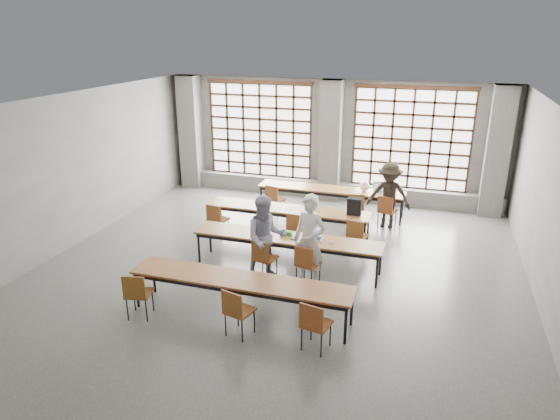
# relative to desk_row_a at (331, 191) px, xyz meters

# --- Properties ---
(floor) EXTENTS (11.00, 11.00, 0.00)m
(floor) POSITION_rel_desk_row_a_xyz_m (-0.32, -3.93, -0.66)
(floor) COLOR #4B4B48
(floor) RESTS_ON ground
(ceiling) EXTENTS (11.00, 11.00, 0.00)m
(ceiling) POSITION_rel_desk_row_a_xyz_m (-0.32, -3.93, 2.84)
(ceiling) COLOR silver
(ceiling) RESTS_ON floor
(wall_back) EXTENTS (10.00, 0.00, 10.00)m
(wall_back) POSITION_rel_desk_row_a_xyz_m (-0.32, 1.57, 1.09)
(wall_back) COLOR #595957
(wall_back) RESTS_ON floor
(wall_front) EXTENTS (10.00, 0.00, 10.00)m
(wall_front) POSITION_rel_desk_row_a_xyz_m (-0.32, -9.43, 1.09)
(wall_front) COLOR #595957
(wall_front) RESTS_ON floor
(wall_left) EXTENTS (0.00, 11.00, 11.00)m
(wall_left) POSITION_rel_desk_row_a_xyz_m (-5.32, -3.93, 1.09)
(wall_left) COLOR #595957
(wall_left) RESTS_ON floor
(wall_right) EXTENTS (0.00, 11.00, 11.00)m
(wall_right) POSITION_rel_desk_row_a_xyz_m (4.68, -3.93, 1.09)
(wall_right) COLOR #595957
(wall_right) RESTS_ON floor
(column_left) EXTENTS (0.60, 0.55, 3.50)m
(column_left) POSITION_rel_desk_row_a_xyz_m (-4.82, 1.29, 1.09)
(column_left) COLOR #5B5B58
(column_left) RESTS_ON floor
(column_mid) EXTENTS (0.60, 0.55, 3.50)m
(column_mid) POSITION_rel_desk_row_a_xyz_m (-0.32, 1.29, 1.09)
(column_mid) COLOR #5B5B58
(column_mid) RESTS_ON floor
(column_right) EXTENTS (0.60, 0.55, 3.50)m
(column_right) POSITION_rel_desk_row_a_xyz_m (4.18, 1.29, 1.09)
(column_right) COLOR #5B5B58
(column_right) RESTS_ON floor
(window_left) EXTENTS (3.32, 0.12, 3.00)m
(window_left) POSITION_rel_desk_row_a_xyz_m (-2.57, 1.49, 1.24)
(window_left) COLOR white
(window_left) RESTS_ON wall_back
(window_right) EXTENTS (3.32, 0.12, 3.00)m
(window_right) POSITION_rel_desk_row_a_xyz_m (1.93, 1.49, 1.24)
(window_right) COLOR white
(window_right) RESTS_ON wall_back
(sill_ledge) EXTENTS (9.80, 0.35, 0.50)m
(sill_ledge) POSITION_rel_desk_row_a_xyz_m (-0.32, 1.37, -0.41)
(sill_ledge) COLOR #5B5B58
(sill_ledge) RESTS_ON floor
(desk_row_a) EXTENTS (4.00, 0.70, 0.73)m
(desk_row_a) POSITION_rel_desk_row_a_xyz_m (0.00, 0.00, 0.00)
(desk_row_a) COLOR brown
(desk_row_a) RESTS_ON floor
(desk_row_b) EXTENTS (4.00, 0.70, 0.73)m
(desk_row_b) POSITION_rel_desk_row_a_xyz_m (-0.66, -1.88, 0.00)
(desk_row_b) COLOR brown
(desk_row_b) RESTS_ON floor
(desk_row_c) EXTENTS (4.00, 0.70, 0.73)m
(desk_row_c) POSITION_rel_desk_row_a_xyz_m (-0.16, -3.58, 0.00)
(desk_row_c) COLOR brown
(desk_row_c) RESTS_ON floor
(desk_row_d) EXTENTS (4.00, 0.70, 0.73)m
(desk_row_d) POSITION_rel_desk_row_a_xyz_m (-0.41, -5.61, 0.00)
(desk_row_d) COLOR brown
(desk_row_d) RESTS_ON floor
(chair_back_left) EXTENTS (0.52, 0.53, 0.88)m
(chair_back_left) POSITION_rel_desk_row_a_xyz_m (-1.42, -0.63, -0.13)
(chair_back_left) COLOR brown
(chair_back_left) RESTS_ON floor
(chair_back_mid) EXTENTS (0.46, 0.47, 0.88)m
(chair_back_mid) POSITION_rel_desk_row_a_xyz_m (0.81, -0.63, -0.13)
(chair_back_mid) COLOR brown
(chair_back_mid) RESTS_ON floor
(chair_back_right) EXTENTS (0.52, 0.52, 0.88)m
(chair_back_right) POSITION_rel_desk_row_a_xyz_m (1.58, -0.63, -0.13)
(chair_back_right) COLOR brown
(chair_back_right) RESTS_ON floor
(chair_mid_left) EXTENTS (0.48, 0.49, 0.88)m
(chair_mid_left) POSITION_rel_desk_row_a_xyz_m (-2.27, -2.51, -0.13)
(chair_mid_left) COLOR brown
(chair_mid_left) RESTS_ON floor
(chair_mid_centre) EXTENTS (0.46, 0.47, 0.88)m
(chair_mid_centre) POSITION_rel_desk_row_a_xyz_m (-0.27, -2.51, -0.13)
(chair_mid_centre) COLOR brown
(chair_mid_centre) RESTS_ON floor
(chair_mid_right) EXTENTS (0.50, 0.50, 0.88)m
(chair_mid_right) POSITION_rel_desk_row_a_xyz_m (1.12, -2.51, -0.13)
(chair_mid_right) COLOR brown
(chair_mid_right) RESTS_ON floor
(chair_front_left) EXTENTS (0.50, 0.50, 0.88)m
(chair_front_left) POSITION_rel_desk_row_a_xyz_m (-0.48, -4.21, -0.13)
(chair_front_left) COLOR brown
(chair_front_left) RESTS_ON floor
(chair_front_right) EXTENTS (0.52, 0.52, 0.88)m
(chair_front_right) POSITION_rel_desk_row_a_xyz_m (0.42, -4.21, -0.13)
(chair_front_right) COLOR brown
(chair_front_right) RESTS_ON floor
(chair_near_left) EXTENTS (0.50, 0.50, 0.88)m
(chair_near_left) POSITION_rel_desk_row_a_xyz_m (-2.09, -6.24, -0.13)
(chair_near_left) COLOR brown
(chair_near_left) RESTS_ON floor
(chair_near_mid) EXTENTS (0.51, 0.52, 0.88)m
(chair_near_mid) POSITION_rel_desk_row_a_xyz_m (-0.23, -6.24, -0.13)
(chair_near_mid) COLOR brown
(chair_near_mid) RESTS_ON floor
(chair_near_right) EXTENTS (0.50, 0.50, 0.88)m
(chair_near_right) POSITION_rel_desk_row_a_xyz_m (1.08, -6.24, -0.13)
(chair_near_right) COLOR brown
(chair_near_right) RESTS_ON floor
(student_male) EXTENTS (0.78, 0.62, 1.86)m
(student_male) POSITION_rel_desk_row_a_xyz_m (0.44, -4.08, 0.27)
(student_male) COLOR silver
(student_male) RESTS_ON floor
(student_female) EXTENTS (1.06, 0.97, 1.75)m
(student_female) POSITION_rel_desk_row_a_xyz_m (-0.46, -4.08, 0.21)
(student_female) COLOR #1A214F
(student_female) RESTS_ON floor
(student_back) EXTENTS (1.13, 0.69, 1.70)m
(student_back) POSITION_rel_desk_row_a_xyz_m (1.60, -0.50, 0.19)
(student_back) COLOR black
(student_back) RESTS_ON floor
(laptop_front) EXTENTS (0.39, 0.34, 0.26)m
(laptop_front) POSITION_rel_desk_row_a_xyz_m (0.38, -3.47, 0.13)
(laptop_front) COLOR #BDBCC2
(laptop_front) RESTS_ON desk_row_c
(laptop_back) EXTENTS (0.46, 0.43, 0.26)m
(laptop_back) POSITION_rel_desk_row_a_xyz_m (1.32, 0.10, 0.13)
(laptop_back) COLOR #ADADB1
(laptop_back) RESTS_ON desk_row_a
(mouse) EXTENTS (0.10, 0.06, 0.04)m
(mouse) POSITION_rel_desk_row_a_xyz_m (0.79, -3.60, 0.08)
(mouse) COLOR white
(mouse) RESTS_ON desk_row_c
(green_box) EXTENTS (0.26, 0.11, 0.09)m
(green_box) POSITION_rel_desk_row_a_xyz_m (-0.21, -3.50, 0.11)
(green_box) COLOR #2C8831
(green_box) RESTS_ON desk_row_c
(phone) EXTENTS (0.14, 0.07, 0.01)m
(phone) POSITION_rel_desk_row_a_xyz_m (0.02, -3.68, 0.07)
(phone) COLOR black
(phone) RESTS_ON desk_row_c
(paper_sheet_b) EXTENTS (0.32, 0.25, 0.00)m
(paper_sheet_b) POSITION_rel_desk_row_a_xyz_m (-0.96, -1.93, 0.07)
(paper_sheet_b) COLOR white
(paper_sheet_b) RESTS_ON desk_row_b
(paper_sheet_c) EXTENTS (0.36, 0.32, 0.00)m
(paper_sheet_c) POSITION_rel_desk_row_a_xyz_m (-0.56, -1.88, 0.07)
(paper_sheet_c) COLOR silver
(paper_sheet_c) RESTS_ON desk_row_b
(backpack) EXTENTS (0.32, 0.20, 0.40)m
(backpack) POSITION_rel_desk_row_a_xyz_m (0.94, -1.83, 0.27)
(backpack) COLOR black
(backpack) RESTS_ON desk_row_b
(plastic_bag) EXTENTS (0.30, 0.26, 0.29)m
(plastic_bag) POSITION_rel_desk_row_a_xyz_m (0.90, 0.05, 0.21)
(plastic_bag) COLOR white
(plastic_bag) RESTS_ON desk_row_a
(red_pouch) EXTENTS (0.22, 0.14, 0.06)m
(red_pouch) POSITION_rel_desk_row_a_xyz_m (-2.11, -6.16, -0.16)
(red_pouch) COLOR maroon
(red_pouch) RESTS_ON chair_near_left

